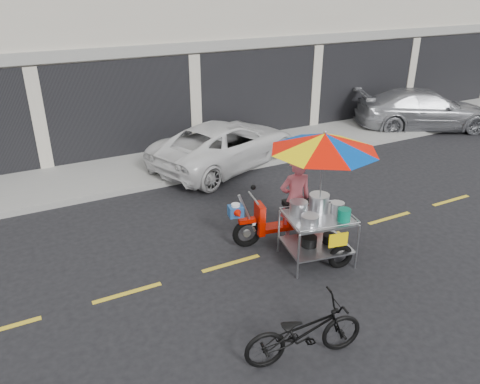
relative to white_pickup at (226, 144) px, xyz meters
name	(u,v)px	position (x,y,z in m)	size (l,w,h in m)	color
ground	(317,239)	(-0.15, -4.65, -0.64)	(90.00, 90.00, 0.00)	black
sidewalk	(210,155)	(-0.15, 0.85, -0.57)	(45.00, 3.00, 0.15)	gray
centerline	(317,239)	(-0.15, -4.65, -0.64)	(42.00, 0.10, 0.01)	gold
white_pickup	(226,144)	(0.00, 0.00, 0.00)	(2.14, 4.63, 1.29)	silver
silver_pickup	(424,109)	(7.84, 0.05, 0.05)	(1.94, 4.78, 1.39)	#9B9CA2
near_bicycle	(304,331)	(-2.31, -7.28, -0.18)	(0.61, 1.76, 0.93)	black
food_vendor_rig	(311,176)	(-0.61, -4.92, 0.97)	(2.54, 2.36, 2.57)	black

